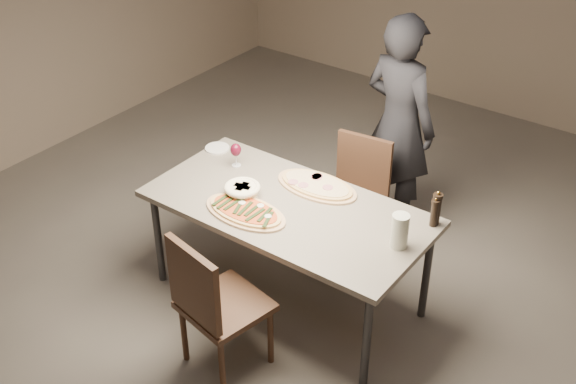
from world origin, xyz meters
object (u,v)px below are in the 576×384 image
Objects in this scene: dining_table at (288,213)px; bread_basket at (242,190)px; chair_far at (356,192)px; diner at (399,124)px; ham_pizza at (317,185)px; pepper_mill_left at (434,212)px; carafe at (400,231)px; zucchini_pizza at (245,211)px; chair_near at (212,301)px.

bread_basket reaches higher than dining_table.
diner is (0.03, 0.52, 0.33)m from chair_far.
chair_far is (0.08, 0.72, -0.19)m from dining_table.
ham_pizza is 0.49m from bread_basket.
carafe is (-0.07, -0.30, 0.01)m from pepper_mill_left.
chair_far reaches higher than zucchini_pizza.
diner reaches higher than pepper_mill_left.
zucchini_pizza is 0.63m from chair_near.
bread_basket reaches higher than ham_pizza.
dining_table is 0.29m from zucchini_pizza.
diner is (0.07, 2.01, 0.30)m from chair_near.
ham_pizza is 0.35× the size of diner.
dining_table is 9.04× the size of pepper_mill_left.
pepper_mill_left is 0.12× the size of diner.
pepper_mill_left is (1.13, 0.43, 0.04)m from bread_basket.
bread_basket is at bearing 84.13° from diner.
bread_basket is at bearing -163.68° from dining_table.
bread_basket is at bearing 126.81° from chair_near.
ham_pizza is at bearing 96.40° from diner.
dining_table is at bearing 16.32° from bread_basket.
chair_near is (0.03, -0.78, -0.16)m from dining_table.
carafe is (0.76, 0.04, 0.16)m from dining_table.
chair_far is at bearing 73.45° from zucchini_pizza.
zucchini_pizza is (-0.16, -0.22, 0.07)m from dining_table.
carafe is (0.92, 0.26, 0.09)m from zucchini_pizza.
ham_pizza is 2.71× the size of carafe.
pepper_mill_left is 0.22× the size of chair_far.
ham_pizza is 0.51m from chair_far.
carafe is at bearing 128.28° from chair_far.
chair_near is 2.03m from diner.
pepper_mill_left is at bearing 77.15° from carafe.
ham_pizza is at bearing 76.64° from chair_far.
bread_basket is 0.14× the size of diner.
chair_near is 0.57× the size of diner.
carafe reaches higher than zucchini_pizza.
chair_near is at bearing -73.11° from zucchini_pizza.
pepper_mill_left is 0.91m from chair_far.
chair_near is (-0.80, -1.12, -0.31)m from pepper_mill_left.
zucchini_pizza is at bearing -125.61° from dining_table.
pepper_mill_left is at bearing 140.13° from diner.
chair_far is at bearing 135.28° from carafe.
dining_table is at bearing 76.99° from chair_far.
ham_pizza is (0.03, 0.28, 0.07)m from dining_table.
pepper_mill_left reaches higher than zucchini_pizza.
diner is at bearing 85.26° from dining_table.
bread_basket is 0.24× the size of chair_near.
carafe reaches higher than chair_near.
chair_near is at bearing -64.45° from bread_basket.
bread_basket is at bearing -133.10° from ham_pizza.
dining_table is 2.00× the size of chair_far.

